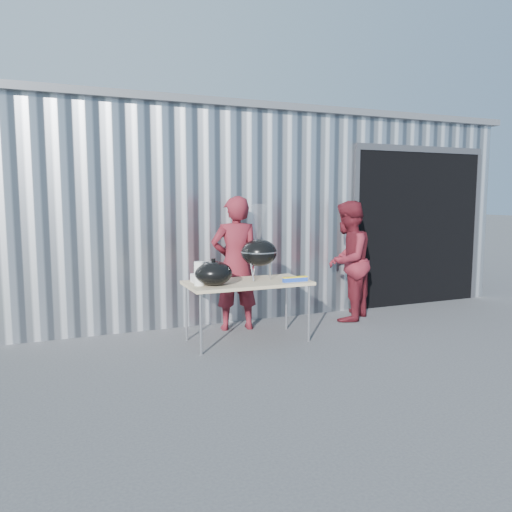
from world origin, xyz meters
name	(u,v)px	position (x,y,z in m)	size (l,w,h in m)	color
ground	(283,357)	(0.00, 0.00, 0.00)	(80.00, 80.00, 0.00)	#444446
building	(225,209)	(0.92, 4.59, 1.54)	(8.20, 6.20, 3.10)	silver
folding_table	(247,285)	(-0.13, 0.73, 0.71)	(1.50, 0.75, 0.75)	tan
kettle_grill	(259,247)	(0.05, 0.79, 1.17)	(0.46, 0.46, 0.94)	black
grill_lid	(213,273)	(-0.60, 0.63, 0.89)	(0.44, 0.44, 0.32)	black
paper_towels	(199,274)	(-0.76, 0.68, 0.89)	(0.12, 0.12, 0.28)	white
white_tub	(200,278)	(-0.68, 0.91, 0.80)	(0.20, 0.15, 0.10)	white
foil_box	(295,279)	(0.39, 0.48, 0.78)	(0.32, 0.05, 0.06)	#1B41B5
person_cook	(235,263)	(-0.07, 1.33, 0.90)	(0.65, 0.43, 1.79)	maroon
person_bystander	(348,261)	(1.61, 1.20, 0.86)	(0.84, 0.65, 1.73)	maroon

